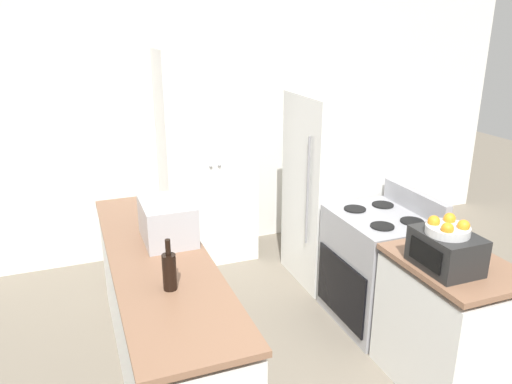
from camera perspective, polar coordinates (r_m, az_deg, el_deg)
name	(u,v)px	position (r m, az deg, el deg)	size (l,w,h in m)	color
wall_back	(205,124)	(5.05, -5.89, 7.70)	(7.00, 0.06, 2.60)	white
counter_left	(163,317)	(3.45, -10.64, -13.86)	(0.60, 2.31, 0.89)	silver
counter_right	(447,326)	(3.53, 20.94, -14.13)	(0.60, 0.80, 0.89)	silver
pantry_cabinet	(207,159)	(4.82, -5.58, 3.83)	(0.86, 0.52, 2.06)	white
stove	(378,267)	(4.06, 13.76, -8.38)	(0.66, 0.77, 1.05)	#9E9EA3
refrigerator	(332,189)	(4.52, 8.73, 0.33)	(0.69, 0.73, 1.70)	white
microwave	(168,221)	(3.37, -10.06, -3.26)	(0.33, 0.44, 0.27)	#B2B2B7
wine_bottle	(169,271)	(2.78, -9.87, -8.84)	(0.08, 0.08, 0.30)	black
toaster_oven	(446,251)	(3.16, 20.87, -6.29)	(0.30, 0.38, 0.23)	black
fruit_bowl	(448,228)	(3.09, 21.09, -3.85)	(0.25, 0.25, 0.10)	silver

